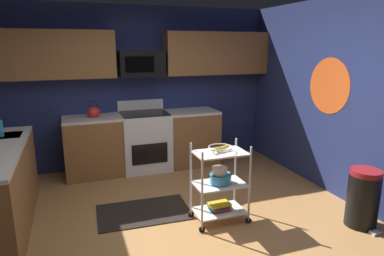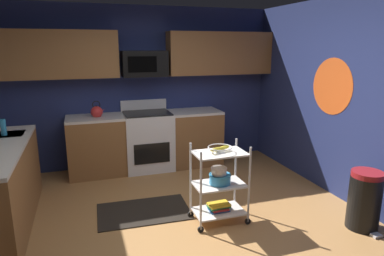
# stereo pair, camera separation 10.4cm
# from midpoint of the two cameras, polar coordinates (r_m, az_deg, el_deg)

# --- Properties ---
(floor) EXTENTS (4.40, 4.80, 0.04)m
(floor) POSITION_cam_midpoint_polar(r_m,az_deg,el_deg) (3.89, -0.34, -17.27)
(floor) COLOR #A87542
(floor) RESTS_ON ground
(wall_back) EXTENTS (4.52, 0.06, 2.60)m
(wall_back) POSITION_cam_midpoint_polar(r_m,az_deg,el_deg) (5.74, -7.85, 6.75)
(wall_back) COLOR navy
(wall_back) RESTS_ON ground
(wall_right) EXTENTS (0.06, 4.80, 2.60)m
(wall_right) POSITION_cam_midpoint_polar(r_m,az_deg,el_deg) (4.59, 27.25, 3.66)
(wall_right) COLOR navy
(wall_right) RESTS_ON ground
(wall_flower_decal) EXTENTS (0.00, 0.75, 0.75)m
(wall_flower_decal) POSITION_cam_midpoint_polar(r_m,az_deg,el_deg) (4.92, 22.95, 6.43)
(wall_flower_decal) COLOR #E5591E
(counter_run) EXTENTS (3.43, 2.64, 0.92)m
(counter_run) POSITION_cam_midpoint_polar(r_m,az_deg,el_deg) (4.92, -15.59, -4.79)
(counter_run) COLOR brown
(counter_run) RESTS_ON ground
(oven_range) EXTENTS (0.76, 0.65, 1.10)m
(oven_range) POSITION_cam_midpoint_polar(r_m,az_deg,el_deg) (5.58, -6.89, -2.03)
(oven_range) COLOR white
(oven_range) RESTS_ON ground
(upper_cabinets) EXTENTS (4.40, 0.33, 0.70)m
(upper_cabinets) POSITION_cam_midpoint_polar(r_m,az_deg,el_deg) (5.51, -7.68, 12.21)
(upper_cabinets) COLOR brown
(microwave) EXTENTS (0.70, 0.39, 0.40)m
(microwave) POSITION_cam_midpoint_polar(r_m,az_deg,el_deg) (5.49, -7.48, 10.65)
(microwave) COLOR black
(rolling_cart) EXTENTS (0.64, 0.38, 0.91)m
(rolling_cart) POSITION_cam_midpoint_polar(r_m,az_deg,el_deg) (3.91, 5.36, -9.36)
(rolling_cart) COLOR silver
(rolling_cart) RESTS_ON ground
(fruit_bowl) EXTENTS (0.27, 0.27, 0.07)m
(fruit_bowl) POSITION_cam_midpoint_polar(r_m,az_deg,el_deg) (3.76, 5.50, -3.41)
(fruit_bowl) COLOR silver
(fruit_bowl) RESTS_ON rolling_cart
(mixing_bowl_large) EXTENTS (0.25, 0.25, 0.11)m
(mixing_bowl_large) POSITION_cam_midpoint_polar(r_m,az_deg,el_deg) (3.89, 5.49, -8.44)
(mixing_bowl_large) COLOR #338CBF
(mixing_bowl_large) RESTS_ON rolling_cart
(mixing_bowl_small) EXTENTS (0.18, 0.18, 0.08)m
(mixing_bowl_small) POSITION_cam_midpoint_polar(r_m,az_deg,el_deg) (3.84, 5.32, -7.13)
(mixing_bowl_small) COLOR silver
(mixing_bowl_small) RESTS_ON rolling_cart
(book_stack) EXTENTS (0.26, 0.18, 0.09)m
(book_stack) POSITION_cam_midpoint_polar(r_m,az_deg,el_deg) (4.03, 5.27, -13.02)
(book_stack) COLOR #1E4C8C
(book_stack) RESTS_ON rolling_cart
(kettle) EXTENTS (0.21, 0.18, 0.26)m
(kettle) POSITION_cam_midpoint_polar(r_m,az_deg,el_deg) (5.37, -15.14, 2.66)
(kettle) COLOR red
(kettle) RESTS_ON counter_run
(dish_soap_bottle) EXTENTS (0.06, 0.06, 0.20)m
(dish_soap_bottle) POSITION_cam_midpoint_polar(r_m,az_deg,el_deg) (4.65, -28.51, 0.10)
(dish_soap_bottle) COLOR #2D8CBF
(dish_soap_bottle) RESTS_ON counter_run
(trash_can) EXTENTS (0.34, 0.42, 0.66)m
(trash_can) POSITION_cam_midpoint_polar(r_m,az_deg,el_deg) (4.28, 27.57, -10.68)
(trash_can) COLOR black
(trash_can) RESTS_ON ground
(floor_rug) EXTENTS (1.13, 0.74, 0.01)m
(floor_rug) POSITION_cam_midpoint_polar(r_m,az_deg,el_deg) (4.31, -7.39, -13.69)
(floor_rug) COLOR black
(floor_rug) RESTS_ON ground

